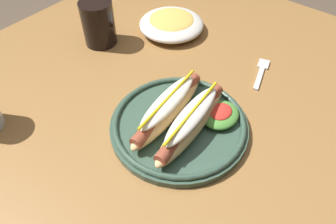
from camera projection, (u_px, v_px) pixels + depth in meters
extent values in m
cube|color=olive|center=(139.00, 109.00, 0.74)|extent=(1.32, 1.03, 0.04)
cylinder|color=olive|center=(159.00, 53.00, 1.49)|extent=(0.06, 0.06, 0.70)
cylinder|color=#334C3D|center=(179.00, 126.00, 0.67)|extent=(0.29, 0.29, 0.02)
torus|color=#334C3D|center=(179.00, 122.00, 0.66)|extent=(0.28, 0.28, 0.01)
ellipsoid|color=tan|center=(192.00, 123.00, 0.64)|extent=(0.25, 0.07, 0.04)
cylinder|color=brown|center=(192.00, 120.00, 0.64)|extent=(0.23, 0.05, 0.03)
ellipsoid|color=silver|center=(193.00, 114.00, 0.62)|extent=(0.19, 0.06, 0.02)
cylinder|color=yellow|center=(193.00, 111.00, 0.61)|extent=(0.20, 0.03, 0.01)
ellipsoid|color=tan|center=(167.00, 111.00, 0.66)|extent=(0.25, 0.07, 0.04)
cylinder|color=brown|center=(167.00, 108.00, 0.66)|extent=(0.23, 0.05, 0.03)
ellipsoid|color=silver|center=(167.00, 102.00, 0.64)|extent=(0.19, 0.06, 0.02)
cylinder|color=yellow|center=(167.00, 99.00, 0.64)|extent=(0.20, 0.03, 0.01)
ellipsoid|color=#4C8C38|center=(220.00, 115.00, 0.67)|extent=(0.09, 0.07, 0.02)
ellipsoid|color=red|center=(221.00, 112.00, 0.66)|extent=(0.05, 0.04, 0.01)
cube|color=silver|center=(259.00, 78.00, 0.78)|extent=(0.08, 0.04, 0.00)
cube|color=silver|center=(264.00, 64.00, 0.82)|extent=(0.04, 0.04, 0.00)
cylinder|color=black|center=(98.00, 23.00, 0.85)|extent=(0.09, 0.09, 0.12)
ellipsoid|color=silver|center=(171.00, 24.00, 0.91)|extent=(0.18, 0.18, 0.04)
ellipsoid|color=gold|center=(171.00, 20.00, 0.90)|extent=(0.13, 0.13, 0.02)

